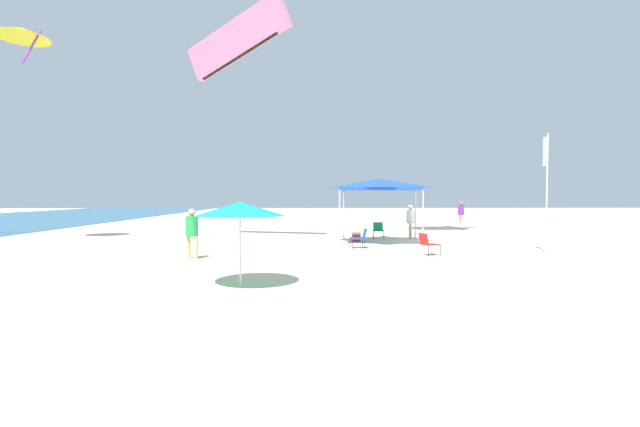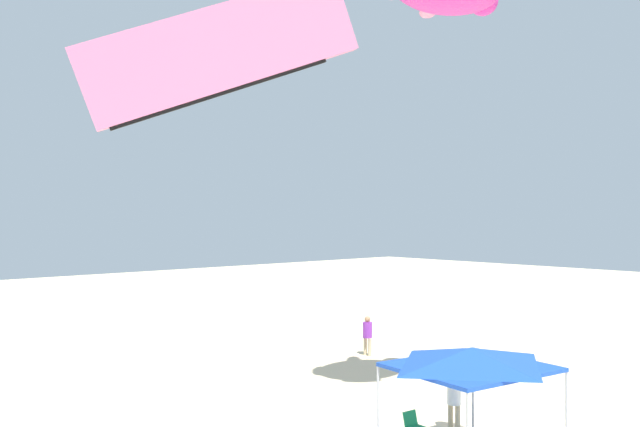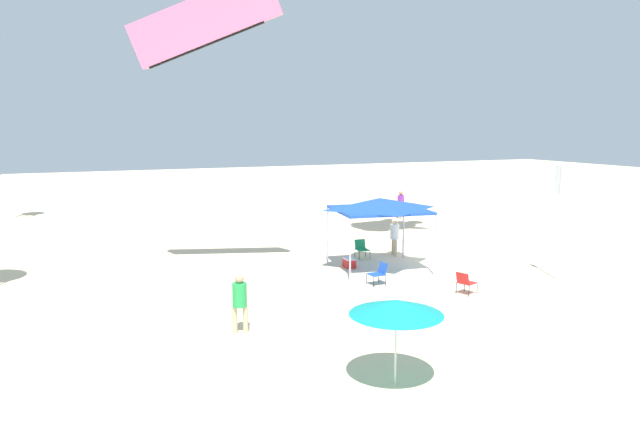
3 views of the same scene
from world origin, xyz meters
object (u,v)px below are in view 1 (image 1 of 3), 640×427
(beach_umbrella, at_px, (240,209))
(folding_chair_left_of_tent, at_px, (428,242))
(banner_flag, at_px, (546,182))
(folding_chair_near_cooler, at_px, (378,229))
(folding_chair_facing_ocean, at_px, (360,237))
(person_watching_sky, at_px, (410,219))
(kite_delta_yellow, at_px, (22,33))
(cooler_box, at_px, (356,237))
(person_kite_handler, at_px, (461,212))
(person_beachcomber, at_px, (192,229))
(kite_parafoil_pink, at_px, (237,40))
(canopy_tent, at_px, (380,185))

(beach_umbrella, bearing_deg, folding_chair_left_of_tent, -48.11)
(beach_umbrella, distance_m, banner_flag, 12.03)
(folding_chair_near_cooler, height_order, folding_chair_facing_ocean, same)
(folding_chair_near_cooler, height_order, person_watching_sky, person_watching_sky)
(folding_chair_facing_ocean, bearing_deg, kite_delta_yellow, -102.53)
(cooler_box, bearing_deg, person_kite_handler, -39.92)
(beach_umbrella, relative_size, person_beachcomber, 1.25)
(folding_chair_left_of_tent, xyz_separation_m, folding_chair_near_cooler, (6.52, 0.76, 0.00))
(banner_flag, bearing_deg, person_watching_sky, 32.12)
(folding_chair_facing_ocean, distance_m, kite_parafoil_pink, 11.32)
(folding_chair_near_cooler, relative_size, kite_delta_yellow, 0.24)
(person_kite_handler, bearing_deg, banner_flag, -0.29)
(canopy_tent, bearing_deg, folding_chair_near_cooler, -6.95)
(folding_chair_near_cooler, bearing_deg, canopy_tent, -92.70)
(banner_flag, bearing_deg, canopy_tent, 54.24)
(folding_chair_left_of_tent, distance_m, person_watching_sky, 6.44)
(person_watching_sky, bearing_deg, folding_chair_near_cooler, 95.13)
(folding_chair_facing_ocean, bearing_deg, beach_umbrella, -29.10)
(cooler_box, bearing_deg, kite_delta_yellow, 90.85)
(folding_chair_left_of_tent, bearing_deg, folding_chair_facing_ocean, 22.88)
(folding_chair_near_cooler, height_order, kite_parafoil_pink, kite_parafoil_pink)
(folding_chair_left_of_tent, relative_size, banner_flag, 0.18)
(folding_chair_facing_ocean, bearing_deg, person_beachcomber, -67.00)
(person_kite_handler, distance_m, kite_parafoil_pink, 19.32)
(banner_flag, distance_m, person_beachcomber, 13.04)
(banner_flag, height_order, person_watching_sky, banner_flag)
(canopy_tent, distance_m, person_kite_handler, 13.50)
(person_kite_handler, bearing_deg, beach_umbrella, -23.67)
(person_beachcomber, height_order, kite_parafoil_pink, kite_parafoil_pink)
(person_watching_sky, xyz_separation_m, kite_parafoil_pink, (-0.54, 8.57, 8.69))
(folding_chair_near_cooler, xyz_separation_m, person_watching_sky, (-0.16, -1.61, 0.53))
(kite_parafoil_pink, bearing_deg, canopy_tent, -163.65)
(person_kite_handler, xyz_separation_m, kite_delta_yellow, (-10.55, 23.98, 8.55))
(kite_parafoil_pink, bearing_deg, folding_chair_left_of_tent, 170.86)
(beach_umbrella, distance_m, kite_parafoil_pink, 13.76)
(folding_chair_left_of_tent, height_order, person_kite_handler, person_kite_handler)
(beach_umbrella, xyz_separation_m, kite_parafoil_pink, (11.17, 1.77, 7.84))
(folding_chair_left_of_tent, xyz_separation_m, person_beachcomber, (-0.65, 8.32, 0.54))
(canopy_tent, relative_size, cooler_box, 6.20)
(banner_flag, bearing_deg, kite_delta_yellow, 78.44)
(cooler_box, distance_m, kite_parafoil_pink, 11.09)
(canopy_tent, height_order, cooler_box, canopy_tent)
(banner_flag, xyz_separation_m, person_watching_sky, (5.93, 3.72, -1.67))
(cooler_box, bearing_deg, person_watching_sky, -67.16)
(folding_chair_left_of_tent, xyz_separation_m, folding_chair_facing_ocean, (2.32, 2.17, 0.00))
(banner_flag, bearing_deg, folding_chair_left_of_tent, 95.47)
(folding_chair_facing_ocean, distance_m, person_beachcomber, 6.85)
(folding_chair_near_cooler, bearing_deg, kite_delta_yellow, -170.27)
(canopy_tent, relative_size, person_beachcomber, 2.32)
(folding_chair_near_cooler, height_order, person_beachcomber, person_beachcomber)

